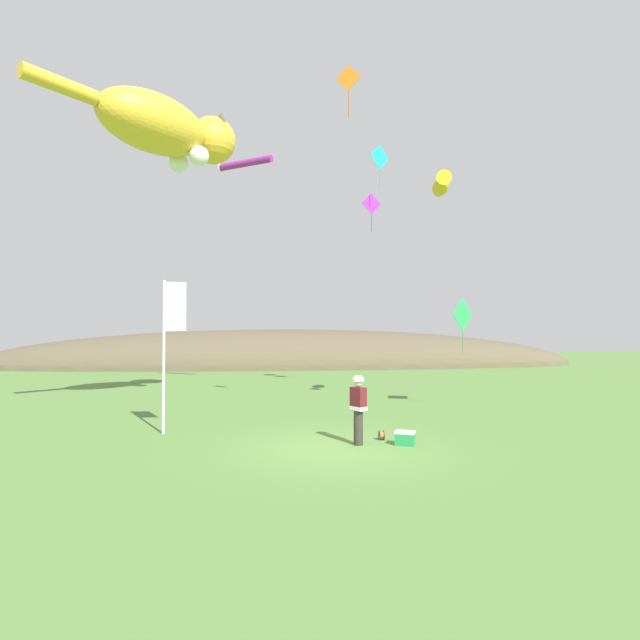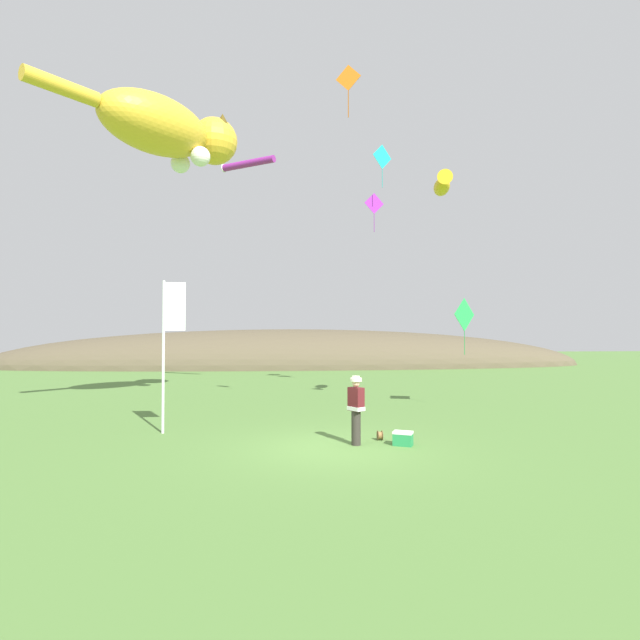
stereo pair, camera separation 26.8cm
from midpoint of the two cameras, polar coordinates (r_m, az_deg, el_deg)
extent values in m
plane|color=#517A38|center=(12.87, 1.39, -14.45)|extent=(120.00, 120.00, 0.00)
ellipsoid|color=brown|center=(42.98, -4.04, -5.30)|extent=(51.40, 10.61, 6.35)
cylinder|color=#332D28|center=(13.17, 3.80, -12.19)|extent=(0.24, 0.24, 0.88)
cube|color=#59191E|center=(13.06, 3.80, -9.00)|extent=(0.42, 0.47, 0.60)
cube|color=white|center=(13.09, 3.80, -10.04)|extent=(0.45, 0.49, 0.10)
sphere|color=beige|center=(13.01, 3.80, -7.21)|extent=(0.20, 0.20, 0.20)
cylinder|color=beige|center=(13.00, 3.79, -6.81)|extent=(0.30, 0.30, 0.09)
cylinder|color=beige|center=(12.99, 3.79, -6.55)|extent=(0.20, 0.20, 0.07)
cylinder|color=olive|center=(13.88, 6.49, -12.94)|extent=(0.12, 0.19, 0.19)
cylinder|color=brown|center=(13.87, 6.25, -12.95)|extent=(0.02, 0.25, 0.25)
cylinder|color=brown|center=(13.89, 6.73, -12.93)|extent=(0.02, 0.25, 0.25)
cube|color=#268C4C|center=(13.33, 9.11, -13.31)|extent=(0.57, 0.50, 0.30)
cube|color=white|center=(13.30, 9.11, -12.55)|extent=(0.58, 0.51, 0.06)
cylinder|color=silver|center=(15.07, -17.92, -4.02)|extent=(0.08, 0.08, 4.40)
cube|color=white|center=(15.01, -16.68, 1.51)|extent=(0.60, 0.03, 1.40)
ellipsoid|color=gold|center=(20.27, -18.82, 20.48)|extent=(4.66, 4.71, 2.07)
ellipsoid|color=white|center=(20.24, -18.31, 19.38)|extent=(2.87, 2.90, 1.14)
sphere|color=gold|center=(21.82, -12.56, 19.39)|extent=(1.86, 1.86, 1.86)
cone|color=#503E10|center=(22.44, -13.44, 20.65)|extent=(0.94, 0.94, 0.62)
cone|color=#503E10|center=(21.71, -11.62, 21.42)|extent=(0.94, 0.94, 0.62)
sphere|color=white|center=(21.26, -16.23, 16.88)|extent=(0.75, 0.75, 0.75)
sphere|color=white|center=(20.31, -14.05, 17.75)|extent=(0.75, 0.75, 0.75)
cylinder|color=gold|center=(18.84, -27.98, 22.66)|extent=(1.94, 1.98, 0.50)
ellipsoid|color=gold|center=(20.38, 13.20, 14.52)|extent=(0.96, 1.68, 0.56)
cone|color=gold|center=(19.37, 13.51, 15.37)|extent=(0.67, 0.63, 0.56)
cone|color=gold|center=(20.49, 13.18, 15.12)|extent=(0.32, 0.32, 0.26)
sphere|color=black|center=(20.90, 13.60, 14.24)|extent=(0.13, 0.13, 0.13)
cylinder|color=#8C268C|center=(26.58, -8.82, 17.30)|extent=(2.78, 1.96, 0.36)
torus|color=white|center=(27.45, -11.56, 16.70)|extent=(0.29, 0.40, 0.44)
cube|color=orange|center=(18.48, 2.80, 25.90)|extent=(0.80, 0.39, 0.87)
cylinder|color=black|center=(18.49, 2.79, 25.89)|extent=(0.54, 0.26, 0.02)
cube|color=#A95011|center=(18.09, 2.80, 23.41)|extent=(0.03, 0.02, 0.90)
cube|color=#19BFBF|center=(25.40, 6.51, 18.01)|extent=(1.03, 0.60, 1.18)
cylinder|color=black|center=(25.42, 6.51, 18.01)|extent=(0.69, 0.41, 0.02)
cube|color=#118585|center=(25.08, 6.52, 15.77)|extent=(0.03, 0.02, 0.90)
cube|color=purple|center=(25.45, 5.59, 13.10)|extent=(1.02, 0.23, 1.04)
cylinder|color=black|center=(25.46, 5.58, 13.09)|extent=(0.69, 0.16, 0.02)
cube|color=#6B1A7C|center=(25.22, 5.59, 10.96)|extent=(0.03, 0.01, 0.90)
cube|color=green|center=(19.86, 15.61, 0.59)|extent=(1.06, 0.72, 1.27)
cylinder|color=black|center=(19.87, 15.60, 0.59)|extent=(0.72, 0.49, 0.02)
cube|color=#1A7C35|center=(19.85, 15.64, -2.53)|extent=(0.03, 0.02, 0.90)
camera|label=1|loc=(0.13, -90.46, 0.01)|focal=28.00mm
camera|label=2|loc=(0.13, 89.54, -0.01)|focal=28.00mm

